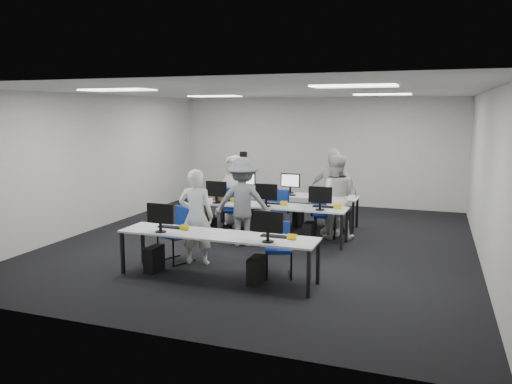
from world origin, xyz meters
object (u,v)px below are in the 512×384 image
(student_0, at_px, (196,217))
(student_1, at_px, (335,197))
(chair_3, at_px, (272,220))
(chair_7, at_px, (323,222))
(photographer, at_px, (243,202))
(desk_front, at_px, (217,237))
(chair_5, at_px, (235,214))
(chair_6, at_px, (283,217))
(chair_1, at_px, (278,259))
(chair_2, at_px, (235,218))
(desk_mid, at_px, (269,207))
(chair_4, at_px, (324,223))
(student_2, at_px, (235,191))
(chair_0, at_px, (177,245))
(student_3, at_px, (332,192))

(student_0, xyz_separation_m, student_1, (1.92, 2.54, 0.05))
(chair_3, relative_size, student_1, 0.49)
(chair_7, relative_size, photographer, 0.54)
(desk_front, distance_m, chair_5, 3.59)
(desk_front, bearing_deg, chair_5, 107.64)
(chair_3, height_order, chair_7, chair_7)
(chair_7, bearing_deg, chair_6, 174.21)
(chair_1, distance_m, chair_2, 3.30)
(chair_3, bearing_deg, chair_7, 3.28)
(chair_3, bearing_deg, chair_1, -74.83)
(chair_6, xyz_separation_m, student_0, (-0.73, -2.82, 0.53))
(desk_mid, xyz_separation_m, student_1, (1.24, 0.57, 0.20))
(desk_mid, height_order, student_1, student_1)
(chair_2, distance_m, chair_4, 2.03)
(desk_mid, bearing_deg, student_2, 140.43)
(chair_4, xyz_separation_m, student_0, (-1.69, -2.58, 0.54))
(chair_4, bearing_deg, desk_mid, -166.82)
(chair_0, height_order, chair_7, chair_0)
(chair_7, distance_m, student_2, 2.17)
(chair_4, bearing_deg, student_0, -140.76)
(chair_2, bearing_deg, student_3, 1.85)
(desk_mid, height_order, chair_1, chair_1)
(chair_2, height_order, chair_5, chair_5)
(chair_3, xyz_separation_m, chair_5, (-0.95, 0.20, 0.03))
(chair_2, bearing_deg, photographer, -67.21)
(student_1, relative_size, student_3, 0.95)
(desk_mid, bearing_deg, chair_6, 86.47)
(chair_0, xyz_separation_m, chair_4, (2.08, 2.59, -0.01))
(chair_1, bearing_deg, photographer, 107.27)
(student_0, bearing_deg, chair_3, -113.30)
(chair_6, relative_size, photographer, 0.55)
(student_0, distance_m, student_3, 3.39)
(student_2, bearing_deg, chair_7, 18.91)
(chair_7, xyz_separation_m, student_0, (-1.65, -2.72, 0.54))
(desk_front, relative_size, chair_1, 3.71)
(chair_3, height_order, chair_5, chair_5)
(chair_2, xyz_separation_m, student_2, (-0.12, 0.34, 0.56))
(chair_2, bearing_deg, chair_5, 102.38)
(desk_mid, relative_size, chair_1, 3.71)
(chair_7, bearing_deg, student_1, -33.68)
(chair_4, distance_m, photographer, 1.91)
(chair_5, bearing_deg, desk_mid, -24.44)
(chair_5, xyz_separation_m, student_2, (-0.05, 0.13, 0.52))
(student_1, bearing_deg, chair_3, -11.08)
(desk_mid, bearing_deg, student_1, 24.68)
(chair_5, distance_m, chair_6, 1.13)
(student_0, bearing_deg, student_3, -133.32)
(chair_5, bearing_deg, student_2, 120.98)
(chair_5, bearing_deg, student_3, 14.61)
(desk_front, relative_size, student_2, 1.95)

